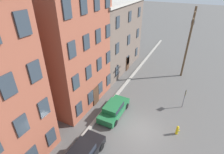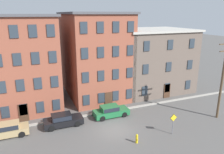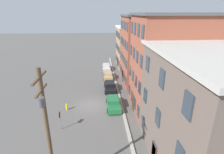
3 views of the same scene
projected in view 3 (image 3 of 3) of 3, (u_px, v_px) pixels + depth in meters
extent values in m
plane|color=#565451|center=(90.00, 105.00, 25.43)|extent=(200.00, 200.00, 0.00)
cube|color=#9E998E|center=(121.00, 103.00, 25.70)|extent=(56.00, 0.36, 0.16)
cube|color=#9E7A56|center=(140.00, 47.00, 42.96)|extent=(9.19, 11.08, 9.40)
cube|color=silver|center=(141.00, 27.00, 41.29)|extent=(9.69, 11.58, 0.30)
cube|color=#2D3842|center=(116.00, 57.00, 47.10)|extent=(0.90, 0.10, 1.40)
cube|color=#2D3842|center=(116.00, 45.00, 46.02)|extent=(0.90, 0.10, 1.40)
cube|color=#2D3842|center=(116.00, 33.00, 44.94)|extent=(0.90, 0.10, 1.40)
cube|color=#2D3842|center=(117.00, 58.00, 45.37)|extent=(0.90, 0.10, 1.40)
cube|color=#2D3842|center=(117.00, 46.00, 44.30)|extent=(0.90, 0.10, 1.40)
cube|color=#2D3842|center=(117.00, 34.00, 43.22)|extent=(0.90, 0.10, 1.40)
cube|color=#2D3842|center=(117.00, 60.00, 43.65)|extent=(0.90, 0.10, 1.40)
cube|color=#2D3842|center=(118.00, 48.00, 42.58)|extent=(0.90, 0.10, 1.40)
cube|color=#2D3842|center=(118.00, 35.00, 41.50)|extent=(0.90, 0.10, 1.40)
cube|color=#2D3842|center=(118.00, 62.00, 41.93)|extent=(0.90, 0.10, 1.40)
cube|color=#2D3842|center=(118.00, 49.00, 40.86)|extent=(0.90, 0.10, 1.40)
cube|color=#2D3842|center=(119.00, 35.00, 39.78)|extent=(0.90, 0.10, 1.40)
cube|color=#2D3842|center=(119.00, 64.00, 40.21)|extent=(0.90, 0.10, 1.40)
cube|color=#2D3842|center=(119.00, 51.00, 39.14)|extent=(0.90, 0.10, 1.40)
cube|color=#2D3842|center=(119.00, 36.00, 38.06)|extent=(0.90, 0.10, 1.40)
cube|color=#472D1E|center=(117.00, 62.00, 43.81)|extent=(1.10, 0.10, 2.20)
cube|color=brown|center=(152.00, 50.00, 32.74)|extent=(9.62, 10.57, 12.09)
cube|color=#4C4C51|center=(154.00, 15.00, 30.62)|extent=(10.12, 11.07, 0.30)
cube|color=#2D3842|center=(121.00, 68.00, 37.54)|extent=(0.90, 0.10, 1.40)
cube|color=#2D3842|center=(121.00, 54.00, 36.50)|extent=(0.90, 0.10, 1.40)
cube|color=#2D3842|center=(121.00, 40.00, 35.46)|extent=(0.90, 0.10, 1.40)
cube|color=#2D3842|center=(121.00, 24.00, 34.43)|extent=(0.90, 0.10, 1.40)
cube|color=#2D3842|center=(122.00, 71.00, 35.74)|extent=(0.90, 0.10, 1.40)
cube|color=#2D3842|center=(122.00, 56.00, 34.70)|extent=(0.90, 0.10, 1.40)
cube|color=#2D3842|center=(122.00, 41.00, 33.66)|extent=(0.90, 0.10, 1.40)
cube|color=#2D3842|center=(123.00, 25.00, 32.62)|extent=(0.90, 0.10, 1.40)
cube|color=#2D3842|center=(123.00, 74.00, 33.94)|extent=(0.90, 0.10, 1.40)
cube|color=#2D3842|center=(123.00, 59.00, 32.90)|extent=(0.90, 0.10, 1.40)
cube|color=#2D3842|center=(124.00, 43.00, 31.86)|extent=(0.90, 0.10, 1.40)
cube|color=#2D3842|center=(124.00, 25.00, 30.82)|extent=(0.90, 0.10, 1.40)
cube|color=#2D3842|center=(124.00, 77.00, 32.13)|extent=(0.90, 0.10, 1.40)
cube|color=#2D3842|center=(125.00, 61.00, 31.10)|extent=(0.90, 0.10, 1.40)
cube|color=#2D3842|center=(125.00, 44.00, 30.06)|extent=(0.90, 0.10, 1.40)
cube|color=#2D3842|center=(126.00, 26.00, 29.02)|extent=(0.90, 0.10, 1.40)
cube|color=#2D3842|center=(126.00, 81.00, 30.33)|extent=(0.90, 0.10, 1.40)
cube|color=#2D3842|center=(126.00, 64.00, 29.29)|extent=(0.90, 0.10, 1.40)
cube|color=#2D3842|center=(127.00, 46.00, 28.26)|extent=(0.90, 0.10, 1.40)
cube|color=#2D3842|center=(127.00, 27.00, 27.22)|extent=(0.90, 0.10, 1.40)
cube|color=#472D1E|center=(123.00, 76.00, 34.08)|extent=(1.10, 0.10, 2.20)
cube|color=brown|center=(181.00, 66.00, 22.61)|extent=(8.34, 11.94, 12.35)
cube|color=#4C4C51|center=(188.00, 14.00, 20.43)|extent=(8.84, 12.44, 0.30)
cube|color=#2D3842|center=(129.00, 90.00, 26.72)|extent=(0.90, 0.10, 1.40)
cube|color=#2D3842|center=(130.00, 71.00, 25.66)|extent=(0.90, 0.10, 1.40)
cube|color=#2D3842|center=(131.00, 50.00, 24.60)|extent=(0.90, 0.10, 1.40)
cube|color=#2D3842|center=(132.00, 27.00, 23.54)|extent=(0.90, 0.10, 1.40)
cube|color=#2D3842|center=(132.00, 96.00, 24.76)|extent=(0.90, 0.10, 1.40)
cube|color=#2D3842|center=(133.00, 75.00, 23.70)|extent=(0.90, 0.10, 1.40)
cube|color=#2D3842|center=(134.00, 53.00, 22.64)|extent=(0.90, 0.10, 1.40)
cube|color=#2D3842|center=(135.00, 28.00, 21.58)|extent=(0.90, 0.10, 1.40)
cube|color=#2D3842|center=(135.00, 103.00, 22.81)|extent=(0.90, 0.10, 1.40)
cube|color=#2D3842|center=(136.00, 81.00, 21.75)|extent=(0.90, 0.10, 1.40)
cube|color=#2D3842|center=(137.00, 57.00, 20.69)|extent=(0.90, 0.10, 1.40)
cube|color=#2D3842|center=(138.00, 30.00, 19.63)|extent=(0.90, 0.10, 1.40)
cube|color=#2D3842|center=(138.00, 111.00, 20.85)|extent=(0.90, 0.10, 1.40)
cube|color=#2D3842|center=(139.00, 88.00, 19.79)|extent=(0.90, 0.10, 1.40)
cube|color=#2D3842|center=(141.00, 61.00, 18.73)|extent=(0.90, 0.10, 1.40)
cube|color=#2D3842|center=(143.00, 32.00, 17.67)|extent=(0.90, 0.10, 1.40)
cube|color=#472D1E|center=(133.00, 102.00, 23.94)|extent=(1.10, 0.10, 2.20)
cube|color=#66564C|center=(216.00, 115.00, 14.01)|extent=(11.72, 9.41, 9.78)
cube|color=#2D3842|center=(143.00, 123.00, 18.47)|extent=(0.90, 0.10, 1.40)
cube|color=#2D3842|center=(145.00, 95.00, 17.35)|extent=(0.90, 0.10, 1.40)
cube|color=#2D3842|center=(147.00, 64.00, 16.23)|extent=(0.90, 0.10, 1.40)
cube|color=#2D3842|center=(154.00, 150.00, 14.81)|extent=(0.90, 0.10, 1.40)
cube|color=#2D3842|center=(158.00, 117.00, 13.69)|extent=(0.90, 0.10, 1.40)
cube|color=#2D3842|center=(162.00, 79.00, 12.57)|extent=(0.90, 0.10, 1.40)
cube|color=#2D3842|center=(188.00, 105.00, 8.91)|extent=(0.90, 0.10, 1.40)
cube|color=#B7B7BC|center=(106.00, 68.00, 40.87)|extent=(4.40, 1.80, 0.70)
cube|color=#B7B7BC|center=(106.00, 65.00, 40.84)|extent=(2.20, 1.51, 0.55)
cube|color=#1E232D|center=(106.00, 65.00, 40.84)|extent=(2.02, 1.58, 0.48)
cylinder|color=black|center=(110.00, 71.00, 39.64)|extent=(0.66, 0.22, 0.66)
cylinder|color=black|center=(103.00, 71.00, 39.52)|extent=(0.66, 0.22, 0.66)
cylinder|color=black|center=(110.00, 67.00, 42.36)|extent=(0.66, 0.22, 0.66)
cylinder|color=black|center=(103.00, 67.00, 42.24)|extent=(0.66, 0.22, 0.66)
cube|color=tan|center=(108.00, 76.00, 35.73)|extent=(4.40, 1.80, 0.70)
cube|color=tan|center=(108.00, 73.00, 35.32)|extent=(2.20, 1.51, 0.55)
cube|color=#1E232D|center=(108.00, 73.00, 35.32)|extent=(2.02, 1.58, 0.48)
cylinder|color=black|center=(104.00, 75.00, 37.10)|extent=(0.66, 0.22, 0.66)
cylinder|color=black|center=(112.00, 74.00, 37.21)|extent=(0.66, 0.22, 0.66)
cylinder|color=black|center=(104.00, 79.00, 34.38)|extent=(0.66, 0.22, 0.66)
cylinder|color=black|center=(113.00, 79.00, 34.49)|extent=(0.66, 0.22, 0.66)
cube|color=black|center=(110.00, 87.00, 30.18)|extent=(4.40, 1.80, 0.70)
cube|color=black|center=(110.00, 84.00, 30.15)|extent=(2.20, 1.51, 0.55)
cube|color=#1E232D|center=(110.00, 84.00, 30.15)|extent=(2.02, 1.58, 0.48)
cylinder|color=black|center=(115.00, 92.00, 28.95)|extent=(0.66, 0.22, 0.66)
cylinder|color=black|center=(105.00, 92.00, 28.83)|extent=(0.66, 0.22, 0.66)
cylinder|color=black|center=(114.00, 85.00, 31.66)|extent=(0.66, 0.22, 0.66)
cylinder|color=black|center=(105.00, 85.00, 31.55)|extent=(0.66, 0.22, 0.66)
cube|color=#1E6638|center=(113.00, 104.00, 24.60)|extent=(4.40, 1.80, 0.70)
cube|color=#1E6638|center=(113.00, 100.00, 24.57)|extent=(2.20, 1.51, 0.55)
cube|color=#1E232D|center=(113.00, 100.00, 24.57)|extent=(2.02, 1.58, 0.48)
cylinder|color=black|center=(121.00, 111.00, 23.37)|extent=(0.66, 0.22, 0.66)
cylinder|color=black|center=(108.00, 111.00, 23.25)|extent=(0.66, 0.22, 0.66)
cylinder|color=black|center=(118.00, 100.00, 26.08)|extent=(0.66, 0.22, 0.66)
cylinder|color=black|center=(107.00, 101.00, 25.97)|extent=(0.66, 0.22, 0.66)
cylinder|color=slate|center=(60.00, 121.00, 19.76)|extent=(0.08, 0.08, 2.21)
cube|color=yellow|center=(59.00, 115.00, 19.48)|extent=(0.81, 0.03, 0.81)
cube|color=black|center=(59.00, 115.00, 19.48)|extent=(0.87, 0.02, 0.87)
cylinder|color=brown|center=(49.00, 138.00, 11.44)|extent=(0.28, 0.28, 9.73)
cube|color=brown|center=(39.00, 77.00, 9.97)|extent=(2.40, 0.12, 0.12)
cube|color=brown|center=(41.00, 90.00, 10.25)|extent=(2.00, 0.12, 0.12)
cylinder|color=#515156|center=(41.00, 102.00, 10.12)|extent=(0.44, 0.44, 0.55)
cylinder|color=yellow|center=(67.00, 107.00, 24.05)|extent=(0.24, 0.24, 0.80)
sphere|color=yellow|center=(67.00, 104.00, 23.90)|extent=(0.22, 0.22, 0.22)
cylinder|color=yellow|center=(66.00, 107.00, 24.03)|extent=(0.10, 0.12, 0.10)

